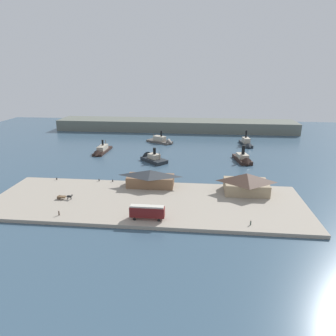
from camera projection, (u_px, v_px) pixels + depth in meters
name	position (u px, v px, depth m)	size (l,w,h in m)	color
ground_plane	(155.00, 181.00, 125.68)	(320.00, 320.00, 0.00)	#385166
quay_promenade	(147.00, 202.00, 104.74)	(110.00, 36.00, 1.20)	#9E9384
seawall_edge	(154.00, 183.00, 122.12)	(110.00, 0.80, 1.00)	gray
ferry_shed_east_terminal	(150.00, 178.00, 116.25)	(18.52, 8.14, 6.69)	brown
ferry_shed_west_terminal	(246.00, 183.00, 110.18)	(16.21, 11.32, 7.55)	#998466
street_tram	(147.00, 211.00, 90.86)	(10.72, 2.85, 4.48)	maroon
horse_cart	(65.00, 197.00, 105.28)	(5.76, 1.37, 1.87)	brown
pedestrian_standing_center	(59.00, 213.00, 93.70)	(0.42, 0.42, 1.69)	#4C3D33
pedestrian_near_east_shed	(151.00, 206.00, 98.37)	(0.39, 0.39, 1.58)	#6B5B4C
pedestrian_walking_west	(251.00, 223.00, 87.95)	(0.38, 0.38, 1.53)	#3D4C42
mooring_post_east	(113.00, 181.00, 121.66)	(0.44, 0.44, 0.90)	black
mooring_post_west	(99.00, 180.00, 122.40)	(0.44, 0.44, 0.90)	black
mooring_post_center_west	(57.00, 179.00, 123.84)	(0.44, 0.44, 0.90)	black
ferry_near_quay	(243.00, 159.00, 150.76)	(8.82, 17.89, 10.19)	black
ferry_moored_west	(151.00, 158.00, 153.14)	(15.92, 15.58, 9.66)	#23282D
ferry_departing_north	(163.00, 141.00, 189.58)	(19.29, 14.60, 10.11)	#514C47
ferry_moored_east	(101.00, 151.00, 166.95)	(6.10, 20.86, 8.69)	black
ferry_mid_harbor	(247.00, 143.00, 182.67)	(6.70, 18.20, 10.53)	#23282D
far_headland	(175.00, 125.00, 228.15)	(180.00, 24.00, 8.00)	#60665B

